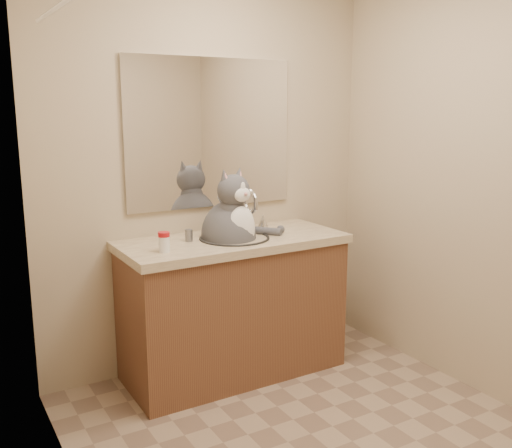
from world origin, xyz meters
The scene contains 8 objects.
room centered at (0.00, 0.00, 1.20)m, with size 2.22×2.52×2.42m.
vanity centered at (0.00, 0.96, 0.44)m, with size 1.34×0.59×1.12m.
mirror centered at (0.00, 1.24, 1.45)m, with size 1.10×0.02×0.90m, color white.
shower_curtain centered at (-1.05, 0.10, 1.03)m, with size 0.02×1.30×1.93m.
cat centered at (-0.02, 0.96, 0.89)m, with size 0.51×0.41×0.63m.
pill_bottle_redcap centered at (-0.47, 0.86, 0.91)m, with size 0.07×0.07×0.11m.
pill_bottle_orange centered at (-0.47, 0.87, 0.90)m, with size 0.06×0.06×0.10m.
grey_canister centered at (-0.26, 1.01, 0.88)m, with size 0.05×0.05×0.07m.
Camera 1 is at (-1.56, -1.93, 1.61)m, focal length 40.00 mm.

